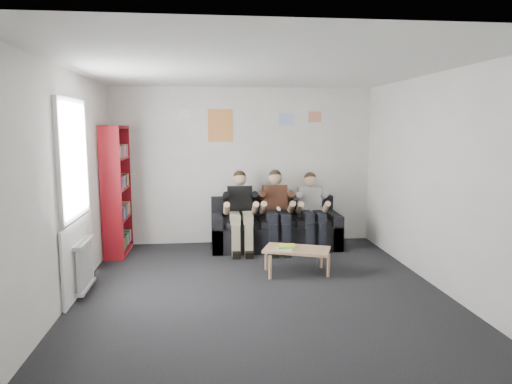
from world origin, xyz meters
TOP-DOWN VIEW (x-y plane):
  - room_shell at (0.00, 0.00)m, footprint 5.00×5.00m
  - sofa at (0.49, 2.10)m, footprint 2.13×0.87m
  - bookshelf at (-2.07, 1.99)m, footprint 0.31×0.92m
  - coffee_table at (0.58, 0.64)m, footprint 0.89×0.49m
  - game_cases at (0.43, 0.63)m, footprint 0.26×0.22m
  - person_left at (-0.10, 1.90)m, footprint 0.40×0.87m
  - person_middle at (0.49, 1.90)m, footprint 0.41×0.87m
  - person_right at (1.09, 1.90)m, footprint 0.38×0.82m
  - radiator at (-2.15, 0.20)m, footprint 0.10×0.64m
  - window at (-2.22, 0.20)m, footprint 0.05×1.30m
  - poster_large at (-0.40, 2.49)m, footprint 0.42×0.01m
  - poster_blue at (0.75, 2.49)m, footprint 0.25×0.01m
  - poster_pink at (1.25, 2.49)m, footprint 0.22×0.01m
  - poster_sign at (-1.00, 2.49)m, footprint 0.20×0.01m

SIDE VIEW (x-z plane):
  - sofa at x=0.49m, z-range -0.12..0.71m
  - coffee_table at x=0.58m, z-range 0.14..0.49m
  - radiator at x=-2.15m, z-range 0.05..0.65m
  - game_cases at x=0.43m, z-range 0.36..0.41m
  - person_right at x=1.09m, z-range 0.00..1.27m
  - person_left at x=-0.10m, z-range -0.01..1.31m
  - person_middle at x=0.49m, z-range -0.01..1.31m
  - bookshelf at x=-2.07m, z-range 0.00..2.05m
  - window at x=-2.22m, z-range -0.15..2.21m
  - room_shell at x=0.00m, z-range -1.15..3.85m
  - poster_large at x=-0.40m, z-range 1.77..2.32m
  - poster_blue at x=0.75m, z-range 2.05..2.25m
  - poster_pink at x=1.25m, z-range 2.11..2.29m
  - poster_sign at x=-1.00m, z-range 2.18..2.32m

